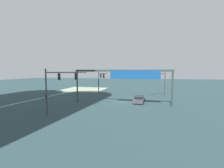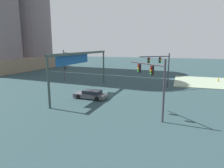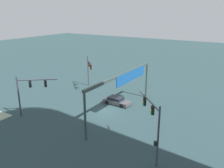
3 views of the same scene
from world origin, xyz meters
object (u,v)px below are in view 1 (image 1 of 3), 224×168
traffic_signal_cross_street (160,79)px  fire_hydrant_on_curb (83,87)px  sedan_car_approaching (139,99)px  traffic_signal_opposite_side (100,79)px  traffic_signal_near_corner (58,83)px

traffic_signal_cross_street → fire_hydrant_on_curb: (24.45, -9.77, -3.68)m
sedan_car_approaching → fire_hydrant_on_curb: bearing=-130.9°
traffic_signal_opposite_side → traffic_signal_cross_street: traffic_signal_cross_street is taller
traffic_signal_near_corner → traffic_signal_cross_street: bearing=8.6°
traffic_signal_cross_street → sedan_car_approaching: size_ratio=1.31×
traffic_signal_opposite_side → sedan_car_approaching: 13.82m
traffic_signal_cross_street → fire_hydrant_on_curb: bearing=-67.4°
traffic_signal_cross_street → fire_hydrant_on_curb: size_ratio=8.50×
traffic_signal_opposite_side → fire_hydrant_on_curb: bearing=-174.8°
traffic_signal_opposite_side → fire_hydrant_on_curb: size_ratio=8.38×
traffic_signal_opposite_side → sedan_car_approaching: (-10.44, 8.34, -3.51)m
traffic_signal_opposite_side → traffic_signal_near_corner: bearing=-37.9°
traffic_signal_cross_street → sedan_car_approaching: 10.68m
traffic_signal_near_corner → sedan_car_approaching: size_ratio=1.38×
sedan_car_approaching → traffic_signal_cross_street: bearing=155.6°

